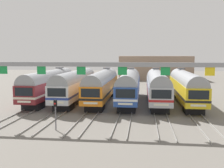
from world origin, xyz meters
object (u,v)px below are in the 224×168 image
Objects in this scene: commuter_train_orange at (102,85)px; commuter_train_yellow at (186,86)px; commuter_train_maroon at (50,84)px; commuter_train_blue at (129,85)px; commuter_train_stainless at (157,85)px; commuter_train_silver at (76,84)px; yard_signal_mast at (55,109)px; catenary_gantry at (102,73)px.

commuter_train_orange is 1.00× the size of commuter_train_yellow.
commuter_train_maroon is 1.00× the size of commuter_train_orange.
commuter_train_blue is 1.00× the size of commuter_train_yellow.
commuter_train_yellow is (4.15, 0.00, 0.00)m from commuter_train_stainless.
commuter_train_yellow is (16.60, 0.00, 0.00)m from commuter_train_silver.
commuter_train_silver is 6.09× the size of yard_signal_mast.
commuter_train_blue is at bearing 0.03° from commuter_train_silver.
commuter_train_yellow is (8.30, 0.00, 0.00)m from commuter_train_blue.
commuter_train_blue is 4.15m from commuter_train_stainless.
commuter_train_maroon is at bearing 111.90° from yard_signal_mast.
commuter_train_blue is (4.15, 0.00, 0.00)m from commuter_train_orange.
commuter_train_maroon and commuter_train_blue have the same top height.
commuter_train_orange is 15.64m from yard_signal_mast.
commuter_train_orange is 1.00× the size of commuter_train_blue.
catenary_gantry reaches higher than commuter_train_orange.
commuter_train_stainless is (4.15, 0.00, 0.00)m from commuter_train_blue.
commuter_train_stainless is at bearing 0.02° from commuter_train_silver.
commuter_train_stainless is (12.45, 0.00, 0.00)m from commuter_train_silver.
commuter_train_silver is 15.64m from yard_signal_mast.
commuter_train_stainless is at bearing 56.18° from yard_signal_mast.
commuter_train_yellow is (12.45, 0.00, 0.00)m from commuter_train_orange.
commuter_train_blue and commuter_train_stainless have the same top height.
catenary_gantry is at bearing -81.26° from commuter_train_orange.
commuter_train_maroon and commuter_train_yellow have the same top height.
yard_signal_mast is (2.08, -15.49, -0.61)m from commuter_train_silver.
commuter_train_orange reaches higher than yard_signal_mast.
commuter_train_blue is at bearing 0.00° from commuter_train_maroon.
commuter_train_orange is 13.92m from catenary_gantry.
commuter_train_blue reaches higher than yard_signal_mast.
commuter_train_yellow is 0.69× the size of catenary_gantry.
commuter_train_blue is 8.30m from commuter_train_yellow.
commuter_train_stainless reaches higher than commuter_train_silver.
commuter_train_silver is (4.15, -0.00, -0.00)m from commuter_train_maroon.
commuter_train_maroon is 12.45m from commuter_train_blue.
commuter_train_maroon is at bearing 180.00° from commuter_train_stainless.
catenary_gantry reaches higher than commuter_train_silver.
commuter_train_orange is at bearing 180.00° from commuter_train_stainless.
commuter_train_maroon is at bearing 127.55° from catenary_gantry.
commuter_train_blue is at bearing 180.00° from commuter_train_stainless.
catenary_gantry is (-6.23, -13.50, 2.67)m from commuter_train_stainless.
commuter_train_silver is at bearing -179.97° from commuter_train_blue.
commuter_train_stainless is 4.15m from commuter_train_yellow.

